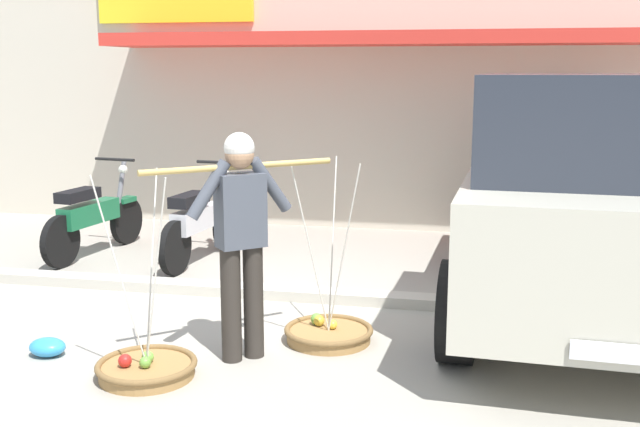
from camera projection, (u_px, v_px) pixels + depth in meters
The scene contains 10 objects.
ground_plane at pixel (248, 321), 6.56m from camera, with size 90.00×90.00×0.00m, color #9E998C.
sidewalk_curb at pixel (269, 292), 7.22m from camera, with size 20.00×0.24×0.10m, color #BAB4A5.
fruit_vendor at pixel (241, 231), 5.53m from camera, with size 1.14×1.00×1.70m.
fruit_basket_left_side at pixel (328, 332), 6.05m from camera, with size 0.71×0.71×1.45m.
fruit_basket_right_side at pixel (146, 367), 5.35m from camera, with size 0.71×0.71×1.45m.
motorcycle_nearest_shop at pixel (93, 217), 8.76m from camera, with size 0.54×1.81×1.09m.
motorcycle_second_in_row at pixel (201, 222), 8.47m from camera, with size 0.54×1.82×1.09m.
parked_truck at pixel (586, 201), 6.48m from camera, with size 2.34×4.79×2.10m.
storefront_building at pixel (408, 71), 12.26m from camera, with size 13.00×6.00×4.20m.
plastic_litter_bag at pixel (47, 347), 5.74m from camera, with size 0.28×0.22×0.14m, color #3393D1.
Camera 1 is at (1.91, -6.00, 2.14)m, focal length 42.67 mm.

